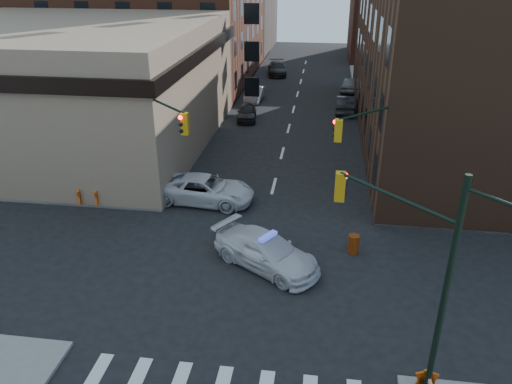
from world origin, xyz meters
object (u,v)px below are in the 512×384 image
(barricade_nw_a, at_px, (163,184))
(parked_car_wfar, at_px, (255,94))
(pedestrian_b, at_px, (91,168))
(barrel_bank, at_px, (198,191))
(police_car, at_px, (266,251))
(parked_car_enear, at_px, (345,104))
(pickup, at_px, (205,189))
(pedestrian_a, at_px, (123,178))
(barrel_road, at_px, (354,244))
(parked_car_wnear, at_px, (247,112))

(barricade_nw_a, bearing_deg, parked_car_wfar, 91.26)
(pedestrian_b, distance_m, barrel_bank, 7.59)
(police_car, distance_m, pedestrian_b, 14.88)
(police_car, xyz_separation_m, parked_car_enear, (4.25, 26.83, -0.02))
(pickup, height_order, pedestrian_a, pedestrian_a)
(pickup, distance_m, barrel_road, 9.72)
(parked_car_wnear, relative_size, pedestrian_b, 2.39)
(pedestrian_b, xyz_separation_m, barrel_road, (16.58, -6.38, -0.53))
(parked_car_wfar, bearing_deg, pedestrian_a, -97.42)
(pickup, xyz_separation_m, parked_car_wfar, (-0.32, 23.35, -0.11))
(parked_car_enear, bearing_deg, barricade_nw_a, 60.85)
(police_car, relative_size, pickup, 0.94)
(police_car, height_order, pedestrian_b, pedestrian_b)
(police_car, height_order, parked_car_enear, police_car)
(parked_car_wfar, bearing_deg, pickup, -84.70)
(parked_car_wfar, distance_m, barrel_road, 29.29)
(barrel_road, bearing_deg, pickup, 152.02)
(parked_car_enear, bearing_deg, barrel_road, 91.05)
(police_car, bearing_deg, pedestrian_b, 89.31)
(parked_car_wnear, relative_size, parked_car_enear, 0.87)
(parked_car_wnear, distance_m, pedestrian_b, 17.01)
(parked_car_wnear, distance_m, barricade_nw_a, 16.32)
(parked_car_enear, bearing_deg, parked_car_wfar, -16.33)
(parked_car_enear, bearing_deg, police_car, 82.30)
(pedestrian_a, height_order, barrel_road, pedestrian_a)
(pedestrian_b, bearing_deg, pickup, -5.09)
(parked_car_wfar, xyz_separation_m, barrel_bank, (-0.25, -22.97, -0.24))
(police_car, distance_m, parked_car_enear, 27.17)
(parked_car_wnear, relative_size, pedestrian_a, 2.16)
(parked_car_wfar, relative_size, pedestrian_a, 2.24)
(pedestrian_a, bearing_deg, police_car, -31.06)
(pickup, bearing_deg, barrel_road, -112.84)
(parked_car_wnear, height_order, barrel_bank, parked_car_wnear)
(pickup, height_order, pedestrian_b, pedestrian_b)
(pickup, distance_m, parked_car_wfar, 23.36)
(barrel_road, height_order, barrel_bank, barrel_road)
(barrel_road, height_order, barricade_nw_a, barricade_nw_a)
(parked_car_enear, xyz_separation_m, barricade_nw_a, (-11.56, -19.67, -0.18))
(pickup, xyz_separation_m, parked_car_enear, (8.69, 20.49, -0.03))
(police_car, bearing_deg, parked_car_enear, 23.60)
(pedestrian_a, height_order, barricade_nw_a, pedestrian_a)
(parked_car_wnear, xyz_separation_m, barrel_bank, (-0.42, -16.53, -0.24))
(pedestrian_a, xyz_separation_m, barricade_nw_a, (2.32, 0.54, -0.50))
(parked_car_wnear, height_order, barricade_nw_a, parked_car_wnear)
(pedestrian_a, bearing_deg, parked_car_enear, 58.94)
(police_car, relative_size, barrel_bank, 5.91)
(parked_car_wnear, bearing_deg, police_car, -85.59)
(police_car, relative_size, barricade_nw_a, 4.51)
(police_car, height_order, parked_car_wfar, police_car)
(police_car, height_order, barrel_road, police_car)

